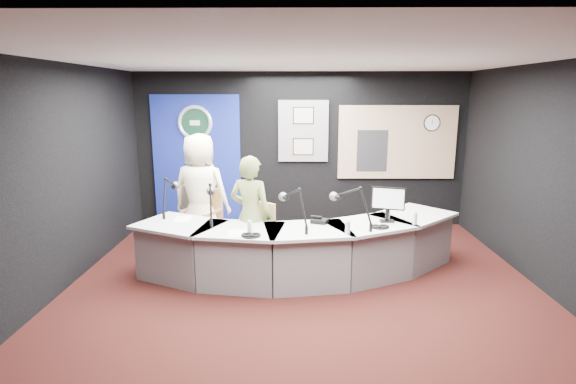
{
  "coord_description": "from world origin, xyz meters",
  "views": [
    {
      "loc": [
        -0.13,
        -5.18,
        2.42
      ],
      "look_at": [
        -0.2,
        0.8,
        1.1
      ],
      "focal_mm": 28.0,
      "sensor_mm": 36.0,
      "label": 1
    }
  ],
  "objects_px": {
    "broadcast_desk": "(299,249)",
    "person_woman": "(251,215)",
    "person_man": "(200,193)",
    "armchair_left": "(201,217)",
    "armchair_right": "(251,238)"
  },
  "relations": [
    {
      "from": "broadcast_desk",
      "to": "person_woman",
      "type": "height_order",
      "value": "person_woman"
    },
    {
      "from": "person_man",
      "to": "person_woman",
      "type": "distance_m",
      "value": 1.28
    },
    {
      "from": "broadcast_desk",
      "to": "person_man",
      "type": "bearing_deg",
      "value": 146.17
    },
    {
      "from": "armchair_left",
      "to": "broadcast_desk",
      "type": "bearing_deg",
      "value": -3.83
    },
    {
      "from": "broadcast_desk",
      "to": "armchair_left",
      "type": "distance_m",
      "value": 1.83
    },
    {
      "from": "broadcast_desk",
      "to": "person_woman",
      "type": "distance_m",
      "value": 0.79
    },
    {
      "from": "broadcast_desk",
      "to": "person_woman",
      "type": "xyz_separation_m",
      "value": [
        -0.65,
        0.08,
        0.44
      ]
    },
    {
      "from": "broadcast_desk",
      "to": "armchair_left",
      "type": "xyz_separation_m",
      "value": [
        -1.51,
        1.01,
        0.15
      ]
    },
    {
      "from": "broadcast_desk",
      "to": "armchair_right",
      "type": "height_order",
      "value": "armchair_right"
    },
    {
      "from": "armchair_left",
      "to": "person_woman",
      "type": "relative_size",
      "value": 0.64
    },
    {
      "from": "broadcast_desk",
      "to": "person_man",
      "type": "height_order",
      "value": "person_man"
    },
    {
      "from": "person_man",
      "to": "person_woman",
      "type": "xyz_separation_m",
      "value": [
        0.86,
        -0.93,
        -0.1
      ]
    },
    {
      "from": "armchair_left",
      "to": "armchair_right",
      "type": "relative_size",
      "value": 1.06
    },
    {
      "from": "armchair_right",
      "to": "person_man",
      "type": "relative_size",
      "value": 0.54
    },
    {
      "from": "armchair_left",
      "to": "person_man",
      "type": "relative_size",
      "value": 0.57
    }
  ]
}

